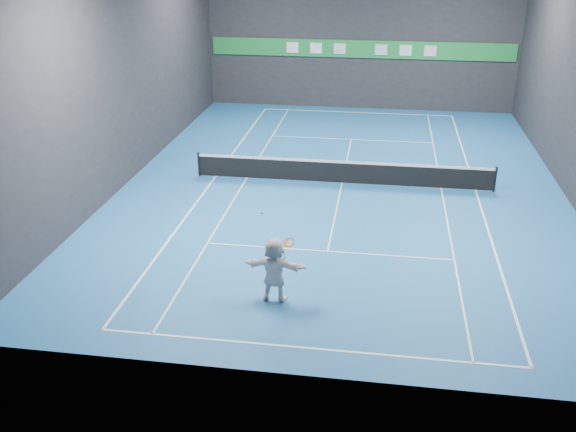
# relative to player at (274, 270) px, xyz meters

# --- Properties ---
(ground) EXTENTS (26.00, 26.00, 0.00)m
(ground) POSITION_rel_player_xyz_m (1.23, 9.67, -0.97)
(ground) COLOR #1C5D9B
(ground) RESTS_ON ground
(wall_back) EXTENTS (18.00, 0.10, 9.00)m
(wall_back) POSITION_rel_player_xyz_m (1.23, 22.67, 3.53)
(wall_back) COLOR #262628
(wall_back) RESTS_ON ground
(wall_front) EXTENTS (18.00, 0.10, 9.00)m
(wall_front) POSITION_rel_player_xyz_m (1.23, -3.33, 3.53)
(wall_front) COLOR #262628
(wall_front) RESTS_ON ground
(wall_left) EXTENTS (0.10, 26.00, 9.00)m
(wall_left) POSITION_rel_player_xyz_m (-7.77, 9.67, 3.53)
(wall_left) COLOR #262628
(wall_left) RESTS_ON ground
(baseline_near) EXTENTS (10.98, 0.08, 0.01)m
(baseline_near) POSITION_rel_player_xyz_m (1.23, -2.22, -0.96)
(baseline_near) COLOR white
(baseline_near) RESTS_ON ground
(baseline_far) EXTENTS (10.98, 0.08, 0.01)m
(baseline_far) POSITION_rel_player_xyz_m (1.23, 21.56, -0.96)
(baseline_far) COLOR white
(baseline_far) RESTS_ON ground
(sideline_doubles_left) EXTENTS (0.08, 23.78, 0.01)m
(sideline_doubles_left) POSITION_rel_player_xyz_m (-4.26, 9.67, -0.96)
(sideline_doubles_left) COLOR white
(sideline_doubles_left) RESTS_ON ground
(sideline_doubles_right) EXTENTS (0.08, 23.78, 0.01)m
(sideline_doubles_right) POSITION_rel_player_xyz_m (6.72, 9.67, -0.96)
(sideline_doubles_right) COLOR white
(sideline_doubles_right) RESTS_ON ground
(sideline_singles_left) EXTENTS (0.06, 23.78, 0.01)m
(sideline_singles_left) POSITION_rel_player_xyz_m (-2.88, 9.67, -0.96)
(sideline_singles_left) COLOR white
(sideline_singles_left) RESTS_ON ground
(sideline_singles_right) EXTENTS (0.06, 23.78, 0.01)m
(sideline_singles_right) POSITION_rel_player_xyz_m (5.34, 9.67, -0.96)
(sideline_singles_right) COLOR white
(sideline_singles_right) RESTS_ON ground
(service_line_near) EXTENTS (8.23, 0.06, 0.01)m
(service_line_near) POSITION_rel_player_xyz_m (1.23, 3.27, -0.96)
(service_line_near) COLOR white
(service_line_near) RESTS_ON ground
(service_line_far) EXTENTS (8.23, 0.06, 0.01)m
(service_line_far) POSITION_rel_player_xyz_m (1.23, 16.07, -0.96)
(service_line_far) COLOR white
(service_line_far) RESTS_ON ground
(center_service_line) EXTENTS (0.06, 12.80, 0.01)m
(center_service_line) POSITION_rel_player_xyz_m (1.23, 9.67, -0.96)
(center_service_line) COLOR white
(center_service_line) RESTS_ON ground
(player) EXTENTS (1.82, 0.66, 1.94)m
(player) POSITION_rel_player_xyz_m (0.00, 0.00, 0.00)
(player) COLOR silver
(player) RESTS_ON ground
(tennis_ball) EXTENTS (0.07, 0.07, 0.07)m
(tennis_ball) POSITION_rel_player_xyz_m (-0.36, 0.18, 1.65)
(tennis_ball) COLOR #CBEE27
(tennis_ball) RESTS_ON player
(tennis_net) EXTENTS (12.50, 0.10, 1.07)m
(tennis_net) POSITION_rel_player_xyz_m (1.23, 9.67, -0.43)
(tennis_net) COLOR black
(tennis_net) RESTS_ON ground
(sponsor_banner) EXTENTS (17.64, 0.11, 1.00)m
(sponsor_banner) POSITION_rel_player_xyz_m (1.23, 22.61, 2.53)
(sponsor_banner) COLOR #1E8B38
(sponsor_banner) RESTS_ON wall_back
(tennis_racket) EXTENTS (0.42, 0.32, 0.75)m
(tennis_racket) POSITION_rel_player_xyz_m (0.38, 0.05, 0.79)
(tennis_racket) COLOR #AD1C12
(tennis_racket) RESTS_ON player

